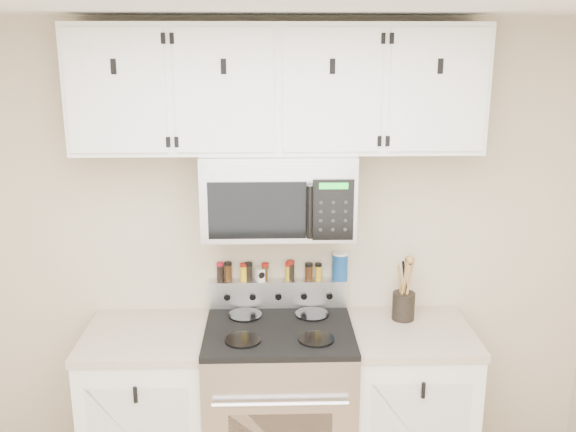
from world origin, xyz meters
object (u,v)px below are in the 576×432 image
object	(u,v)px
range	(279,407)
utensil_crock	(404,304)
microwave	(278,193)
salt_canister	(340,266)

from	to	relation	value
range	utensil_crock	distance (m)	0.86
microwave	utensil_crock	bearing A→B (deg)	1.85
salt_canister	utensil_crock	bearing A→B (deg)	-21.88
salt_canister	microwave	bearing A→B (deg)	-155.39
microwave	utensil_crock	xyz separation A→B (m)	(0.67, 0.02, -0.62)
range	utensil_crock	xyz separation A→B (m)	(0.67, 0.15, 0.52)
range	salt_canister	xyz separation A→B (m)	(0.34, 0.28, 0.69)
utensil_crock	salt_canister	xyz separation A→B (m)	(-0.33, 0.13, 0.17)
utensil_crock	salt_canister	distance (m)	0.40
range	microwave	xyz separation A→B (m)	(0.00, 0.13, 1.14)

